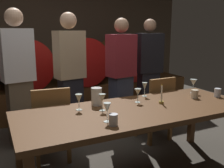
% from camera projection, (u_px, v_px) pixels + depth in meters
% --- Properties ---
extents(back_wall, '(5.87, 0.24, 2.89)m').
position_uv_depth(back_wall, '(45.00, 32.00, 4.87)').
color(back_wall, '#473A2D').
rests_on(back_wall, ground).
extents(barrel_shelf, '(5.28, 0.90, 0.52)m').
position_uv_depth(barrel_shelf, '(54.00, 98.00, 4.63)').
color(barrel_shelf, brown).
rests_on(barrel_shelf, ground).
extents(wine_barrel_center_left, '(0.84, 0.93, 0.84)m').
position_uv_depth(wine_barrel_center_left, '(24.00, 63.00, 4.28)').
color(wine_barrel_center_left, brown).
rests_on(wine_barrel_center_left, barrel_shelf).
extents(wine_barrel_center_right, '(0.84, 0.93, 0.84)m').
position_uv_depth(wine_barrel_center_right, '(79.00, 60.00, 4.70)').
color(wine_barrel_center_right, '#513319').
rests_on(wine_barrel_center_right, barrel_shelf).
extents(wine_barrel_far_right, '(0.84, 0.93, 0.84)m').
position_uv_depth(wine_barrel_far_right, '(123.00, 58.00, 5.10)').
color(wine_barrel_far_right, brown).
rests_on(wine_barrel_far_right, barrel_shelf).
extents(dining_table, '(2.34, 0.90, 0.73)m').
position_uv_depth(dining_table, '(138.00, 115.00, 2.49)').
color(dining_table, '#4C2D16').
rests_on(dining_table, ground).
extents(chair_left, '(0.43, 0.43, 0.88)m').
position_uv_depth(chair_left, '(51.00, 121.00, 2.81)').
color(chair_left, brown).
rests_on(chair_left, ground).
extents(chair_right, '(0.42, 0.42, 0.88)m').
position_uv_depth(chair_right, '(157.00, 106.00, 3.39)').
color(chair_right, brown).
rests_on(chair_right, ground).
extents(guest_far_left, '(0.42, 0.30, 1.74)m').
position_uv_depth(guest_far_left, '(18.00, 77.00, 3.17)').
color(guest_far_left, brown).
rests_on(guest_far_left, ground).
extents(guest_center_left, '(0.41, 0.30, 1.71)m').
position_uv_depth(guest_center_left, '(70.00, 75.00, 3.45)').
color(guest_center_left, black).
rests_on(guest_center_left, ground).
extents(guest_center_right, '(0.42, 0.31, 1.65)m').
position_uv_depth(guest_center_right, '(121.00, 76.00, 3.57)').
color(guest_center_right, '#33384C').
rests_on(guest_center_right, ground).
extents(guest_far_right, '(0.41, 0.29, 1.65)m').
position_uv_depth(guest_far_right, '(149.00, 72.00, 3.95)').
color(guest_far_right, black).
rests_on(guest_far_right, ground).
extents(candle_center, '(0.05, 0.05, 0.22)m').
position_uv_depth(candle_center, '(161.00, 98.00, 2.64)').
color(candle_center, olive).
rests_on(candle_center, dining_table).
extents(pitcher, '(0.11, 0.11, 0.18)m').
position_uv_depth(pitcher, '(97.00, 96.00, 2.58)').
color(pitcher, white).
rests_on(pitcher, dining_table).
extents(wine_glass_far_left, '(0.07, 0.07, 0.16)m').
position_uv_depth(wine_glass_far_left, '(79.00, 99.00, 2.41)').
color(wine_glass_far_left, silver).
rests_on(wine_glass_far_left, dining_table).
extents(wine_glass_left, '(0.06, 0.06, 0.17)m').
position_uv_depth(wine_glass_left, '(107.00, 108.00, 2.10)').
color(wine_glass_left, silver).
rests_on(wine_glass_left, dining_table).
extents(wine_glass_center_left, '(0.06, 0.06, 0.16)m').
position_uv_depth(wine_glass_center_left, '(102.00, 99.00, 2.39)').
color(wine_glass_center_left, silver).
rests_on(wine_glass_center_left, dining_table).
extents(wine_glass_center_right, '(0.07, 0.07, 0.15)m').
position_uv_depth(wine_glass_center_right, '(138.00, 92.00, 2.67)').
color(wine_glass_center_right, silver).
rests_on(wine_glass_center_right, dining_table).
extents(wine_glass_right, '(0.06, 0.06, 0.16)m').
position_uv_depth(wine_glass_right, '(145.00, 87.00, 2.92)').
color(wine_glass_right, silver).
rests_on(wine_glass_right, dining_table).
extents(wine_glass_far_right, '(0.08, 0.08, 0.17)m').
position_uv_depth(wine_glass_far_right, '(193.00, 83.00, 3.07)').
color(wine_glass_far_right, silver).
rests_on(wine_glass_far_right, dining_table).
extents(cup_left, '(0.07, 0.07, 0.10)m').
position_uv_depth(cup_left, '(113.00, 120.00, 2.03)').
color(cup_left, silver).
rests_on(cup_left, dining_table).
extents(cup_center, '(0.08, 0.08, 0.10)m').
position_uv_depth(cup_center, '(195.00, 94.00, 2.85)').
color(cup_center, beige).
rests_on(cup_center, dining_table).
extents(cup_right, '(0.07, 0.07, 0.10)m').
position_uv_depth(cup_right, '(218.00, 93.00, 2.91)').
color(cup_right, silver).
rests_on(cup_right, dining_table).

